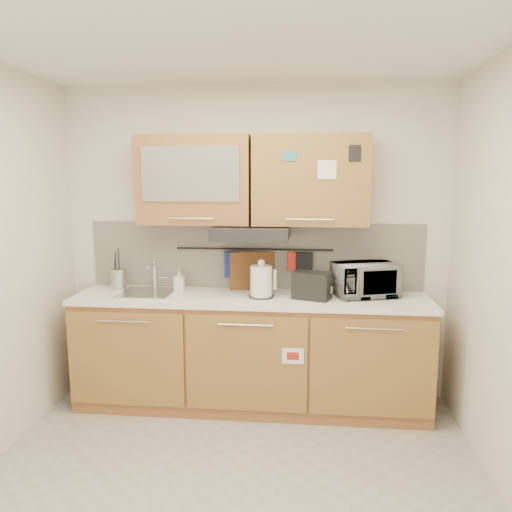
# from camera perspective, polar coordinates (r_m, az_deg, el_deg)

# --- Properties ---
(floor) EXTENTS (3.20, 3.20, 0.00)m
(floor) POSITION_cam_1_polar(r_m,az_deg,el_deg) (3.27, -3.20, -25.64)
(floor) COLOR #9E9993
(floor) RESTS_ON ground
(ceiling) EXTENTS (3.20, 3.20, 0.00)m
(ceiling) POSITION_cam_1_polar(r_m,az_deg,el_deg) (2.79, -3.71, 24.47)
(ceiling) COLOR white
(ceiling) RESTS_ON wall_back
(wall_back) EXTENTS (3.20, 0.00, 3.20)m
(wall_back) POSITION_cam_1_polar(r_m,az_deg,el_deg) (4.21, -0.17, 1.42)
(wall_back) COLOR silver
(wall_back) RESTS_ON ground
(base_cabinet) EXTENTS (2.80, 0.64, 0.88)m
(base_cabinet) POSITION_cam_1_polar(r_m,az_deg,el_deg) (4.13, -0.62, -11.54)
(base_cabinet) COLOR #9E6838
(base_cabinet) RESTS_ON floor
(countertop) EXTENTS (2.82, 0.62, 0.04)m
(countertop) POSITION_cam_1_polar(r_m,az_deg,el_deg) (3.98, -0.63, -4.88)
(countertop) COLOR white
(countertop) RESTS_ON base_cabinet
(backsplash) EXTENTS (2.80, 0.02, 0.56)m
(backsplash) POSITION_cam_1_polar(r_m,az_deg,el_deg) (4.21, -0.19, 0.05)
(backsplash) COLOR silver
(backsplash) RESTS_ON countertop
(upper_cabinets) EXTENTS (1.82, 0.37, 0.70)m
(upper_cabinets) POSITION_cam_1_polar(r_m,az_deg,el_deg) (4.00, -0.51, 8.64)
(upper_cabinets) COLOR #9E6838
(upper_cabinets) RESTS_ON wall_back
(range_hood) EXTENTS (0.60, 0.46, 0.10)m
(range_hood) POSITION_cam_1_polar(r_m,az_deg,el_deg) (3.95, -0.55, 2.67)
(range_hood) COLOR black
(range_hood) RESTS_ON upper_cabinets
(sink) EXTENTS (0.42, 0.40, 0.26)m
(sink) POSITION_cam_1_polar(r_m,az_deg,el_deg) (4.17, -12.30, -4.10)
(sink) COLOR silver
(sink) RESTS_ON countertop
(utensil_rail) EXTENTS (1.30, 0.02, 0.02)m
(utensil_rail) POSITION_cam_1_polar(r_m,az_deg,el_deg) (4.17, -0.24, 0.79)
(utensil_rail) COLOR black
(utensil_rail) RESTS_ON backsplash
(utensil_crock) EXTENTS (0.18, 0.18, 0.34)m
(utensil_crock) POSITION_cam_1_polar(r_m,az_deg,el_deg) (4.37, -15.45, -2.50)
(utensil_crock) COLOR #AFAFB3
(utensil_crock) RESTS_ON countertop
(kettle) EXTENTS (0.23, 0.23, 0.30)m
(kettle) POSITION_cam_1_polar(r_m,az_deg,el_deg) (3.91, 0.63, -3.01)
(kettle) COLOR silver
(kettle) RESTS_ON countertop
(toaster) EXTENTS (0.32, 0.25, 0.21)m
(toaster) POSITION_cam_1_polar(r_m,az_deg,el_deg) (3.89, 6.43, -3.34)
(toaster) COLOR black
(toaster) RESTS_ON countertop
(microwave) EXTENTS (0.56, 0.46, 0.27)m
(microwave) POSITION_cam_1_polar(r_m,az_deg,el_deg) (4.04, 12.36, -2.66)
(microwave) COLOR #999999
(microwave) RESTS_ON countertop
(soap_bottle) EXTENTS (0.09, 0.09, 0.18)m
(soap_bottle) POSITION_cam_1_polar(r_m,az_deg,el_deg) (4.21, -8.76, -2.69)
(soap_bottle) COLOR #999999
(soap_bottle) RESTS_ON countertop
(cutting_board) EXTENTS (0.37, 0.14, 0.47)m
(cutting_board) POSITION_cam_1_polar(r_m,az_deg,el_deg) (4.20, -0.42, -2.69)
(cutting_board) COLOR brown
(cutting_board) RESTS_ON utensil_rail
(oven_mitt) EXTENTS (0.14, 0.05, 0.22)m
(oven_mitt) POSITION_cam_1_polar(r_m,az_deg,el_deg) (4.20, -2.72, -0.97)
(oven_mitt) COLOR navy
(oven_mitt) RESTS_ON utensil_rail
(dark_pouch) EXTENTS (0.14, 0.05, 0.21)m
(dark_pouch) POSITION_cam_1_polar(r_m,az_deg,el_deg) (4.15, 5.52, -1.07)
(dark_pouch) COLOR black
(dark_pouch) RESTS_ON utensil_rail
(pot_holder) EXTENTS (0.12, 0.05, 0.15)m
(pot_holder) POSITION_cam_1_polar(r_m,az_deg,el_deg) (4.15, 4.46, -0.60)
(pot_holder) COLOR red
(pot_holder) RESTS_ON utensil_rail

